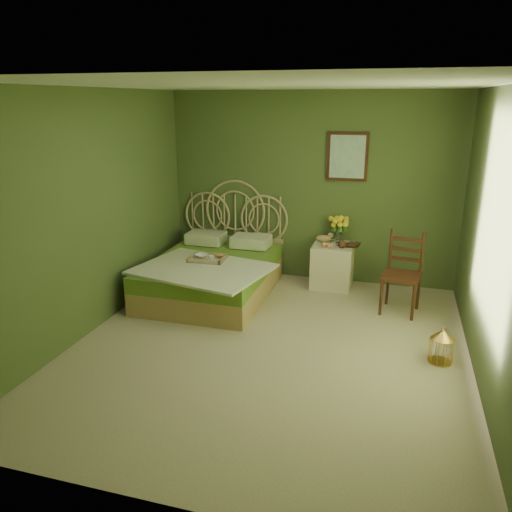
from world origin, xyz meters
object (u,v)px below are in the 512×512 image
(bed, at_px, (214,271))
(birdcage, at_px, (441,347))
(nightstand, at_px, (333,261))
(chair, at_px, (402,268))

(bed, height_order, birdcage, bed)
(nightstand, height_order, chair, nightstand)
(birdcage, bearing_deg, bed, 158.02)
(birdcage, bearing_deg, chair, 108.46)
(nightstand, relative_size, chair, 1.04)
(chair, relative_size, birdcage, 2.85)
(nightstand, distance_m, birdcage, 2.26)
(bed, xyz_separation_m, nightstand, (1.49, 0.70, 0.06))
(chair, height_order, birdcage, chair)
(nightstand, xyz_separation_m, birdcage, (1.31, -1.83, -0.20))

